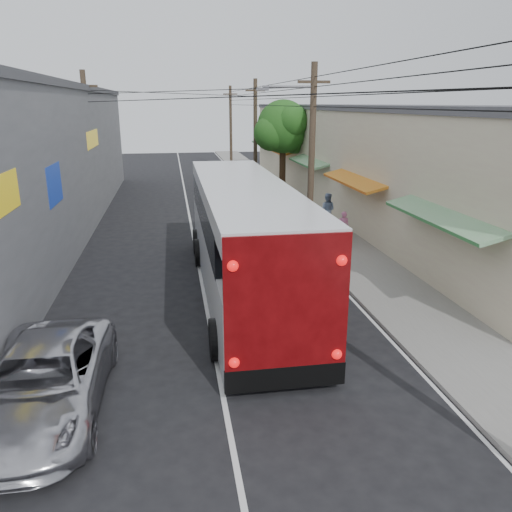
{
  "coord_description": "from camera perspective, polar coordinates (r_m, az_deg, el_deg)",
  "views": [
    {
      "loc": [
        -0.9,
        -8.49,
        6.34
      ],
      "look_at": [
        1.67,
        6.75,
        1.6
      ],
      "focal_mm": 35.0,
      "sensor_mm": 36.0,
      "label": 1
    }
  ],
  "objects": [
    {
      "name": "utility_poles",
      "position": [
        29.18,
        -1.65,
        12.71
      ],
      "size": [
        11.8,
        45.28,
        8.0
      ],
      "color": "#473828",
      "rests_on": "ground"
    },
    {
      "name": "sidewalk",
      "position": [
        30.1,
        4.9,
        4.96
      ],
      "size": [
        3.0,
        80.0,
        0.12
      ],
      "primitive_type": "cube",
      "color": "slate",
      "rests_on": "ground"
    },
    {
      "name": "parked_suv",
      "position": [
        22.68,
        2.69,
        2.95
      ],
      "size": [
        2.86,
        5.84,
        1.63
      ],
      "primitive_type": "imported",
      "rotation": [
        0.0,
        0.0,
        -0.1
      ],
      "color": "#9C9DA4",
      "rests_on": "ground"
    },
    {
      "name": "coach_bus",
      "position": [
        17.03,
        -1.47,
        2.25
      ],
      "size": [
        3.11,
        13.35,
        3.84
      ],
      "rotation": [
        0.0,
        0.0,
        -0.0
      ],
      "color": "silver",
      "rests_on": "ground"
    },
    {
      "name": "pedestrian_far",
      "position": [
        26.45,
        8.12,
        5.25
      ],
      "size": [
        1.07,
        1.0,
        1.76
      ],
      "primitive_type": "imported",
      "rotation": [
        0.0,
        0.0,
        2.63
      ],
      "color": "#89A2C8",
      "rests_on": "sidewalk"
    },
    {
      "name": "building_left",
      "position": [
        27.68,
        -25.85,
        9.82
      ],
      "size": [
        7.2,
        36.0,
        7.25
      ],
      "color": "gray",
      "rests_on": "ground"
    },
    {
      "name": "jeepney",
      "position": [
        11.69,
        -23.15,
        -13.04
      ],
      "size": [
        2.58,
        5.44,
        1.5
      ],
      "primitive_type": "imported",
      "rotation": [
        0.0,
        0.0,
        -0.02
      ],
      "color": "silver",
      "rests_on": "ground"
    },
    {
      "name": "parked_car_far",
      "position": [
        38.29,
        -2.44,
        8.51
      ],
      "size": [
        1.51,
        4.01,
        1.31
      ],
      "primitive_type": "imported",
      "rotation": [
        0.0,
        0.0,
        0.03
      ],
      "color": "black",
      "rests_on": "ground"
    },
    {
      "name": "pedestrian_near",
      "position": [
        23.44,
        9.94,
        3.28
      ],
      "size": [
        0.63,
        0.51,
        1.48
      ],
      "primitive_type": "imported",
      "rotation": [
        0.0,
        0.0,
        2.8
      ],
      "color": "#C66997",
      "rests_on": "sidewalk"
    },
    {
      "name": "ground",
      "position": [
        10.63,
        -2.99,
        -19.58
      ],
      "size": [
        120.0,
        120.0,
        0.0
      ],
      "primitive_type": "plane",
      "color": "black",
      "rests_on": "ground"
    },
    {
      "name": "street_tree",
      "position": [
        35.41,
        3.22,
        14.34
      ],
      "size": [
        4.4,
        4.0,
        6.6
      ],
      "color": "#3F2B19",
      "rests_on": "ground"
    },
    {
      "name": "parked_car_mid",
      "position": [
        33.63,
        -0.02,
        7.35
      ],
      "size": [
        1.7,
        3.93,
        1.32
      ],
      "primitive_type": "imported",
      "rotation": [
        0.0,
        0.0,
        0.04
      ],
      "color": "#232327",
      "rests_on": "ground"
    },
    {
      "name": "building_right",
      "position": [
        32.88,
        11.91,
        11.14
      ],
      "size": [
        7.09,
        40.0,
        6.25
      ],
      "color": "beige",
      "rests_on": "ground"
    }
  ]
}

